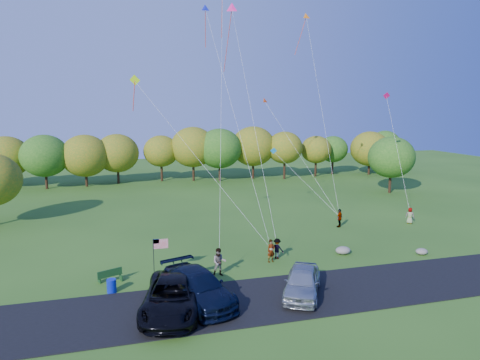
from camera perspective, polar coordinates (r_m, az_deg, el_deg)
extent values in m
plane|color=#2C5618|center=(30.24, 4.69, -11.98)|extent=(140.00, 140.00, 0.00)
cube|color=black|center=(26.81, 7.70, -14.90)|extent=(44.00, 6.00, 0.06)
cylinder|color=#362213|center=(65.73, -28.47, -0.09)|extent=(0.36, 0.36, 2.75)
ellipsoid|color=#215B18|center=(65.34, -28.69, 2.64)|extent=(5.50, 5.50, 4.95)
cylinder|color=#362213|center=(64.30, -24.84, -0.12)|extent=(0.36, 0.36, 2.50)
ellipsoid|color=#215B18|center=(63.87, -25.05, 2.87)|extent=(6.54, 6.54, 5.88)
cylinder|color=#362213|center=(64.68, -20.39, 0.30)|extent=(0.36, 0.36, 2.68)
ellipsoid|color=#215B18|center=(64.26, -20.56, 3.22)|extent=(6.06, 6.06, 5.46)
cylinder|color=#362213|center=(63.75, -15.81, 0.36)|extent=(0.36, 0.36, 2.55)
ellipsoid|color=#215B18|center=(63.35, -15.94, 3.11)|extent=(5.57, 5.57, 5.01)
cylinder|color=#362213|center=(66.97, -11.17, 1.13)|extent=(0.36, 0.36, 2.93)
ellipsoid|color=#3B6D1B|center=(66.59, -11.26, 3.82)|extent=(5.20, 5.20, 4.68)
cylinder|color=#362213|center=(66.08, -6.01, 1.24)|extent=(0.36, 0.36, 3.15)
ellipsoid|color=#3B6D1B|center=(65.67, -6.06, 4.23)|extent=(5.79, 5.79, 5.21)
cylinder|color=#362213|center=(68.00, -2.96, 1.49)|extent=(0.36, 0.36, 3.07)
ellipsoid|color=#3B6D1B|center=(67.63, -2.99, 4.10)|extent=(4.86, 4.86, 4.38)
cylinder|color=#362213|center=(69.30, 1.36, 1.69)|extent=(0.36, 0.36, 3.17)
ellipsoid|color=#215B18|center=(68.90, 1.37, 4.66)|extent=(6.20, 6.20, 5.58)
cylinder|color=#362213|center=(69.66, 5.06, 1.65)|extent=(0.36, 0.36, 3.06)
ellipsoid|color=#215B18|center=(69.26, 5.10, 4.62)|extent=(6.43, 6.43, 5.79)
cylinder|color=#362213|center=(71.51, 10.11, 1.40)|extent=(0.36, 0.36, 2.20)
ellipsoid|color=#3B6D1B|center=(71.19, 10.17, 3.53)|extent=(4.86, 4.86, 4.37)
cylinder|color=#362213|center=(73.72, 12.90, 1.66)|extent=(0.36, 0.36, 2.50)
ellipsoid|color=#3B6D1B|center=(73.38, 12.98, 3.99)|extent=(5.39, 5.39, 4.85)
cylinder|color=#362213|center=(77.99, 16.07, 2.01)|extent=(0.36, 0.36, 2.67)
ellipsoid|color=#3B6D1B|center=(77.68, 16.17, 4.16)|extent=(4.91, 4.91, 4.42)
cylinder|color=#362213|center=(80.35, 18.42, 2.21)|extent=(0.36, 0.36, 2.95)
ellipsoid|color=#215B18|center=(80.00, 18.55, 4.73)|extent=(6.39, 6.39, 5.75)
cylinder|color=#362213|center=(59.77, 19.36, -0.30)|extent=(0.36, 0.36, 2.80)
ellipsoid|color=#215B18|center=(59.32, 19.54, 2.89)|extent=(6.00, 6.00, 5.40)
imported|color=black|center=(24.43, -9.08, -15.07)|extent=(4.29, 6.94, 1.79)
imported|color=black|center=(25.38, -5.59, -14.01)|extent=(4.26, 6.68, 1.80)
imported|color=#A4A9AE|center=(26.38, 8.31, -13.27)|extent=(4.09, 5.27, 1.68)
imported|color=#4C4C59|center=(31.56, 4.17, -9.39)|extent=(0.70, 0.54, 1.69)
imported|color=#4C4C59|center=(29.04, -2.79, -10.87)|extent=(1.02, 0.85, 1.91)
imported|color=#4C4C59|center=(32.31, 4.97, -9.09)|extent=(1.12, 1.10, 1.54)
imported|color=#4C4C59|center=(41.44, 13.13, -4.96)|extent=(1.06, 0.99, 1.75)
imported|color=#4C4C59|center=(44.76, 21.71, -4.44)|extent=(0.91, 0.87, 1.56)
cube|color=#163D1A|center=(29.49, -16.93, -12.17)|extent=(1.53, 0.73, 0.05)
cube|color=#163D1A|center=(29.25, -16.96, -11.79)|extent=(1.51, 0.68, 0.49)
cube|color=#163D1A|center=(29.60, -18.24, -12.55)|extent=(0.22, 0.40, 0.38)
cube|color=#163D1A|center=(29.54, -15.57, -12.46)|extent=(0.22, 0.40, 0.38)
cylinder|color=#0B1EAB|center=(27.86, -16.75, -13.37)|extent=(0.56, 0.56, 0.85)
cylinder|color=black|center=(29.07, -11.43, -10.23)|extent=(0.05, 0.05, 2.68)
cube|color=red|center=(28.79, -10.53, -8.37)|extent=(0.96, 0.64, 0.02)
cube|color=navy|center=(28.72, -11.12, -8.03)|extent=(0.39, 0.02, 0.30)
ellipsoid|color=gray|center=(34.21, 13.57, -9.11)|extent=(1.17, 0.92, 0.59)
ellipsoid|color=slate|center=(36.00, 23.06, -8.76)|extent=(0.92, 0.77, 0.48)
cone|color=#FF1C84|center=(42.18, -1.09, 21.92)|extent=(1.19, 0.69, 1.09)
cone|color=#111AB2|center=(41.39, -4.64, 21.85)|extent=(0.81, 0.33, 0.77)
cone|color=#D1400D|center=(46.27, 3.35, 10.51)|extent=(0.83, 0.68, 0.70)
cone|color=orange|center=(47.01, 8.84, 20.75)|extent=(0.89, 0.48, 0.79)
cube|color=#C80E5C|center=(48.01, 18.96, 10.59)|extent=(0.76, 0.27, 0.73)
cube|color=#BFFF15|center=(33.44, -13.85, 12.82)|extent=(0.76, 0.35, 0.78)
cube|color=#168EE1|center=(46.32, 4.51, 3.91)|extent=(0.73, 0.27, 0.71)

